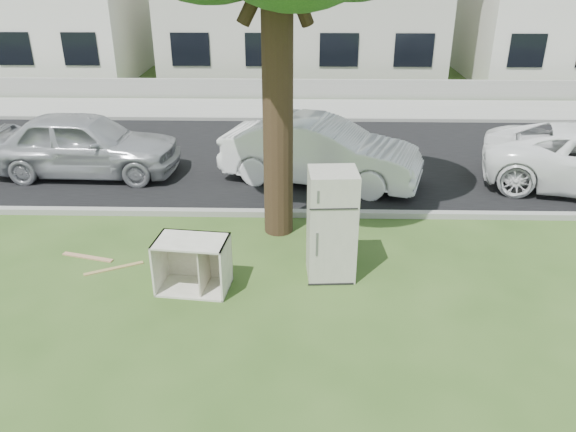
{
  "coord_description": "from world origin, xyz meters",
  "views": [
    {
      "loc": [
        0.01,
        -7.85,
        4.84
      ],
      "look_at": [
        -0.19,
        0.6,
        0.87
      ],
      "focal_mm": 35.0,
      "sensor_mm": 36.0,
      "label": 1
    }
  ],
  "objects_px": {
    "fridge": "(332,225)",
    "car_center": "(321,151)",
    "car_left": "(85,144)",
    "cabinet": "(193,265)"
  },
  "relations": [
    {
      "from": "fridge",
      "to": "cabinet",
      "type": "xyz_separation_m",
      "value": [
        -2.18,
        -0.49,
        -0.48
      ]
    },
    {
      "from": "fridge",
      "to": "car_center",
      "type": "xyz_separation_m",
      "value": [
        -0.05,
        4.14,
        -0.17
      ]
    },
    {
      "from": "fridge",
      "to": "cabinet",
      "type": "height_order",
      "value": "fridge"
    },
    {
      "from": "cabinet",
      "to": "car_left",
      "type": "height_order",
      "value": "car_left"
    },
    {
      "from": "car_center",
      "to": "car_left",
      "type": "bearing_deg",
      "value": 102.98
    },
    {
      "from": "fridge",
      "to": "car_left",
      "type": "distance_m",
      "value": 7.21
    },
    {
      "from": "cabinet",
      "to": "car_center",
      "type": "xyz_separation_m",
      "value": [
        2.13,
        4.63,
        0.31
      ]
    },
    {
      "from": "cabinet",
      "to": "car_center",
      "type": "bearing_deg",
      "value": 71.79
    },
    {
      "from": "cabinet",
      "to": "car_left",
      "type": "bearing_deg",
      "value": 130.89
    },
    {
      "from": "fridge",
      "to": "car_center",
      "type": "distance_m",
      "value": 4.15
    }
  ]
}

